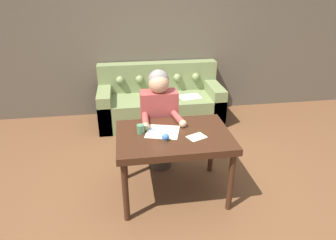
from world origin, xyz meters
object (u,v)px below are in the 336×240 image
person (159,119)px  mug (141,129)px  dining_table (174,141)px  scissors (155,130)px  pin_cushion (166,137)px  couch (160,102)px

person → mug: (-0.24, -0.46, 0.12)m
dining_table → scissors: 0.22m
dining_table → pin_cushion: pin_cushion is taller
person → mug: person is taller
couch → person: (-0.18, -1.36, 0.33)m
couch → mug: (-0.42, -1.82, 0.45)m
person → scissors: person is taller
dining_table → scissors: size_ratio=4.81×
couch → scissors: (-0.27, -1.79, 0.41)m
couch → pin_cushion: size_ratio=27.13×
couch → mug: couch is taller
mug → dining_table: bearing=-11.9°
scissors → mug: bearing=-165.5°
dining_table → person: 0.54m
mug → pin_cushion: size_ratio=1.58×
scissors → pin_cushion: 0.24m
couch → mug: size_ratio=17.17×
couch → pin_cushion: (-0.20, -2.01, 0.44)m
dining_table → person: person is taller
couch → mug: bearing=-102.9°
mug → pin_cushion: bearing=-40.3°
mug → pin_cushion: 0.29m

